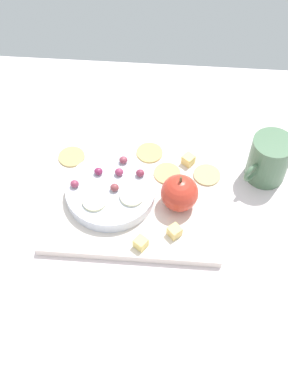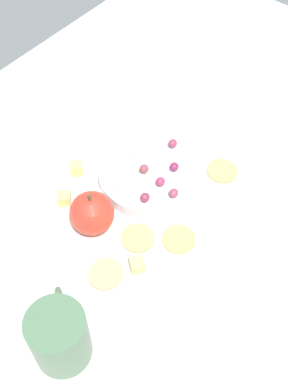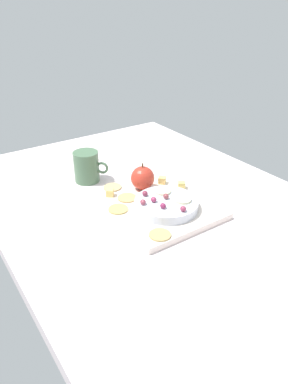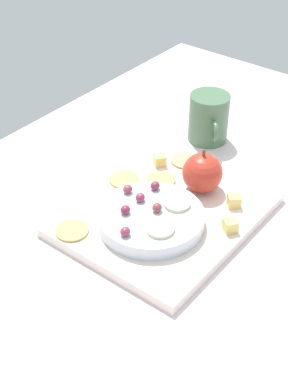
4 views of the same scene
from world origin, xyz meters
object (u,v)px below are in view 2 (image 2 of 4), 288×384
Objects in this scene: serving_dish at (150,175)px; apple_whole at (93,214)px; apple_slice_1 at (124,179)px; grape_1 at (175,192)px; cracker_2 at (222,171)px; cup at (59,337)px; cheese_cube_0 at (64,198)px; grape_3 at (174,167)px; grape_2 at (173,143)px; cheese_cube_2 at (137,265)px; apple_slice_0 at (142,150)px; platter at (135,200)px; cheese_cube_1 at (76,168)px; grape_0 at (144,169)px; cracker_3 at (106,274)px; grape_5 at (160,182)px; cracker_0 at (138,238)px; cracker_1 at (179,239)px; grape_4 at (145,197)px.

serving_dish is 2.46× the size of apple_whole.
grape_1 is at bearing 108.73° from apple_slice_1.
cup is at bearing -0.14° from cracker_2.
grape_3 is (-15.21, 11.08, 2.14)cm from cheese_cube_0.
grape_2 is at bearing -178.02° from serving_dish.
apple_slice_0 is (-17.16, -12.85, 1.71)cm from cheese_cube_2.
grape_1 reaches higher than platter.
cup reaches higher than grape_2.
grape_0 is at bearing 119.21° from cheese_cube_1.
grape_1 is (-17.03, 0.13, 2.98)cm from cracker_3.
cracker_3 is 21.57cm from grape_3.
grape_0 and grape_2 have the same top height.
grape_1 is (-5.19, 17.19, 2.14)cm from cheese_cube_1.
cup is (29.37, 9.26, -0.05)cm from grape_0.
cheese_cube_0 is 1.00× the size of cheese_cube_2.
apple_whole reaches higher than grape_2.
apple_slice_1 is at bearing -23.58° from grape_0.
platter is 12.01cm from grape_2.
grape_5 is 0.17× the size of cup.
cheese_cube_1 reaches higher than cracker_0.
cheese_cube_0 is at bearing -94.27° from apple_whole.
cracker_1 is 1.00× the size of cracker_2.
grape_0 is 1.00× the size of grape_4.
platter is at bearing -20.59° from grape_3.
cup is (17.16, 9.56, -0.35)cm from apple_whole.
grape_0 is (-11.68, 7.44, 2.17)cm from cheese_cube_0.
grape_4 is 4.06cm from grape_5.
grape_4 reaches higher than cracker_3.
grape_3 reaches higher than platter.
grape_3 is (-17.31, -6.10, 2.14)cm from cheese_cube_2.
apple_whole is 16.23cm from grape_3.
cheese_cube_2 is at bearing 47.28° from apple_slice_1.
cracker_0 is 6.56cm from grape_4.
cracker_1 and cracker_2 have the same top height.
apple_slice_0 is at bearing -143.63° from cracker_0.
cracker_1 is 0.54× the size of cup.
grape_1 is 1.00× the size of grape_3.
cheese_cube_1 is 12.02cm from grape_0.
grape_1 reaches higher than apple_slice_0.
cheese_cube_1 is 1.26× the size of grape_1.
apple_whole is at bearing -69.69° from cracker_0.
grape_3 reaches higher than cracker_1.
grape_3 is (-9.30, 13.96, 2.14)cm from cheese_cube_1.
platter is 13.56cm from cheese_cube_2.
grape_0 is 3.81cm from grape_5.
grape_0 is at bearing -45.81° from grape_3.
platter is 6.24× the size of cracker_1.
platter is 9.70cm from apple_whole.
cheese_cube_2 is at bearing -13.75° from cracker_1.
cracker_1 is at bearing 126.92° from cracker_0.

